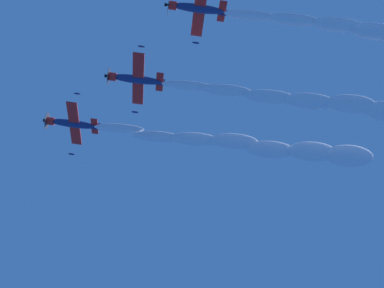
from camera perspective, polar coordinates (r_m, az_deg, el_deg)
The scene contains 5 objects.
airplane_lead at distance 72.13m, azimuth -13.79°, elevation 2.31°, with size 7.52×7.63×3.76m.
airplane_left_wingman at distance 66.14m, azimuth -6.64°, elevation 7.46°, with size 7.60×7.64×3.56m.
airplane_right_wingman at distance 64.54m, azimuth 0.46°, elevation 15.44°, with size 7.41×7.64×3.93m.
smoke_trail_lead at distance 70.59m, azimuth 9.50°, elevation -0.43°, with size 25.31×33.47×4.96m.
smoke_trail_left_wingman at distance 68.50m, azimuth 18.19°, elevation 4.15°, with size 25.19×33.79×5.10m.
Camera 1 is at (-36.29, 2.93, 1.65)m, focal length 46.09 mm.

